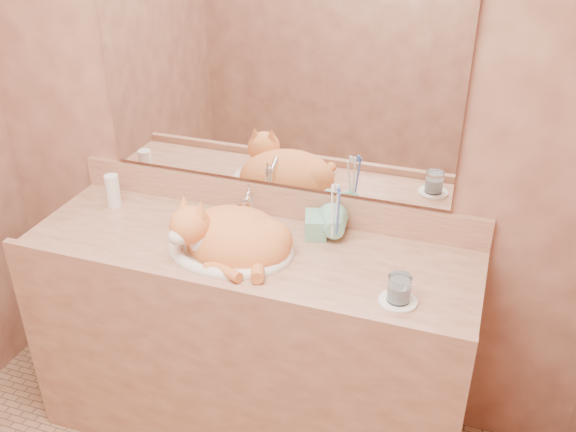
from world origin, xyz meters
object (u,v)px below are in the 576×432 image
(soap_dispenser, at_px, (316,221))
(sink_basin, at_px, (230,233))
(water_glass, at_px, (399,289))
(cat, at_px, (230,235))
(vanity_counter, at_px, (250,344))
(toothbrush_cup, at_px, (335,232))

(soap_dispenser, bearing_deg, sink_basin, -168.45)
(sink_basin, height_order, water_glass, sink_basin)
(cat, bearing_deg, sink_basin, 114.66)
(water_glass, bearing_deg, vanity_counter, 166.89)
(soap_dispenser, xyz_separation_m, water_glass, (0.34, -0.25, -0.03))
(vanity_counter, distance_m, toothbrush_cup, 0.57)
(sink_basin, relative_size, toothbrush_cup, 3.78)
(cat, bearing_deg, vanity_counter, 40.15)
(toothbrush_cup, bearing_deg, water_glass, -42.80)
(vanity_counter, distance_m, cat, 0.49)
(sink_basin, bearing_deg, toothbrush_cup, 11.96)
(soap_dispenser, distance_m, water_glass, 0.42)
(cat, height_order, soap_dispenser, same)
(vanity_counter, relative_size, soap_dispenser, 9.26)
(vanity_counter, xyz_separation_m, soap_dispenser, (0.21, 0.12, 0.51))
(sink_basin, height_order, soap_dispenser, soap_dispenser)
(cat, xyz_separation_m, water_glass, (0.60, -0.10, -0.01))
(vanity_counter, distance_m, sink_basin, 0.50)
(sink_basin, distance_m, toothbrush_cup, 0.36)
(cat, xyz_separation_m, soap_dispenser, (0.26, 0.15, 0.02))
(soap_dispenser, bearing_deg, vanity_counter, -166.99)
(vanity_counter, bearing_deg, water_glass, -13.11)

